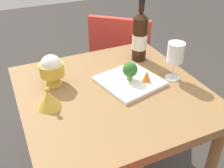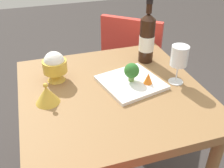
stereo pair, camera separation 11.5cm
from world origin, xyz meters
name	(u,v)px [view 1 (the left image)]	position (x,y,z in m)	size (l,w,h in m)	color
dining_table	(112,108)	(0.00, 0.00, 0.64)	(0.79, 0.79, 0.74)	olive
chair_by_wall	(121,59)	(-0.35, -0.61, 0.53)	(0.56, 0.56, 0.85)	red
wine_bottle	(140,36)	(-0.25, -0.21, 0.87)	(0.08, 0.08, 0.32)	black
wine_glass	(176,53)	(-0.30, 0.03, 0.87)	(0.08, 0.08, 0.18)	white
rice_bowl	(52,69)	(0.22, -0.16, 0.82)	(0.11, 0.11, 0.14)	gold
rice_bowl_lid	(49,99)	(0.28, 0.01, 0.78)	(0.10, 0.10, 0.09)	gold
serving_plate	(129,81)	(-0.10, -0.02, 0.75)	(0.30, 0.30, 0.02)	white
broccoli_floret	(130,70)	(-0.10, -0.02, 0.81)	(0.07, 0.07, 0.09)	#729E4C
carrot_garnish_left	(147,76)	(-0.16, 0.02, 0.78)	(0.04, 0.04, 0.05)	orange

